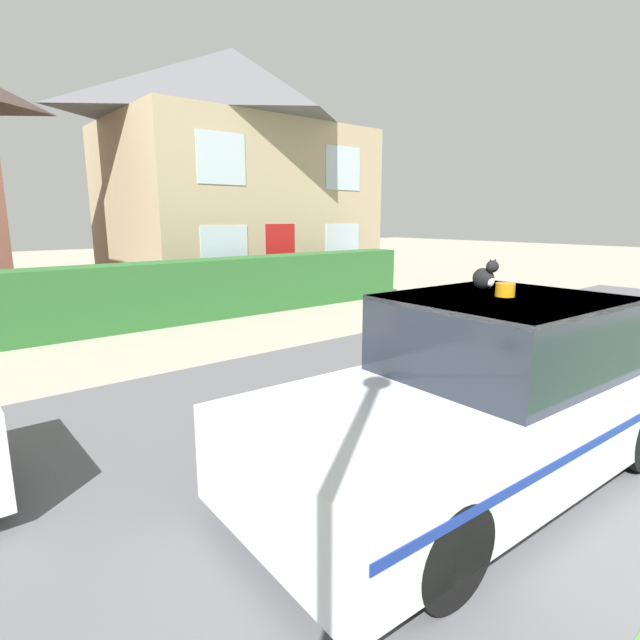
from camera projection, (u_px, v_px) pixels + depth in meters
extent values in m
cube|color=#5B5B60|center=(388.00, 411.00, 5.98)|extent=(28.00, 6.25, 0.01)
cube|color=#2D662D|center=(137.00, 296.00, 10.41)|extent=(14.87, 0.87, 1.35)
cylinder|color=black|center=(296.00, 453.00, 4.18)|extent=(0.68, 0.23, 0.67)
cylinder|color=black|center=(447.00, 551.00, 2.95)|extent=(0.68, 0.23, 0.67)
cylinder|color=black|center=(489.00, 387.00, 5.79)|extent=(0.68, 0.23, 0.67)
cylinder|color=black|center=(639.00, 433.00, 4.55)|extent=(0.68, 0.23, 0.67)
cube|color=silver|center=(476.00, 419.00, 4.32)|extent=(4.46, 1.97, 0.74)
cube|color=#232833|center=(502.00, 335.00, 4.35)|extent=(1.90, 1.68, 0.68)
cube|color=silver|center=(504.00, 299.00, 4.29)|extent=(1.90, 1.68, 0.04)
cube|color=navy|center=(401.00, 386.00, 5.01)|extent=(4.16, 0.19, 0.07)
cube|color=navy|center=(581.00, 451.00, 3.61)|extent=(4.16, 0.19, 0.07)
cylinder|color=orange|center=(505.00, 290.00, 4.27)|extent=(0.16, 0.16, 0.12)
ellipsoid|color=black|center=(483.00, 278.00, 3.90)|extent=(0.16, 0.21, 0.16)
ellipsoid|color=white|center=(490.00, 281.00, 3.84)|extent=(0.08, 0.06, 0.09)
sphere|color=black|center=(492.00, 266.00, 3.81)|extent=(0.09, 0.09, 0.09)
cone|color=black|center=(490.00, 261.00, 3.79)|extent=(0.04, 0.04, 0.04)
cone|color=black|center=(495.00, 261.00, 3.81)|extent=(0.04, 0.04, 0.04)
cylinder|color=black|center=(483.00, 285.00, 4.00)|extent=(0.05, 0.16, 0.03)
cube|color=tan|center=(238.00, 209.00, 16.48)|extent=(7.67, 5.71, 5.09)
pyramid|color=#56565B|center=(234.00, 89.00, 15.73)|extent=(8.05, 5.99, 2.36)
cube|color=red|center=(281.00, 261.00, 14.43)|extent=(1.00, 0.02, 2.10)
cube|color=silver|center=(225.00, 250.00, 13.23)|extent=(1.40, 0.02, 1.30)
cube|color=silver|center=(343.00, 245.00, 15.87)|extent=(1.40, 0.02, 1.30)
cube|color=silver|center=(221.00, 158.00, 12.76)|extent=(1.40, 0.02, 1.30)
cube|color=silver|center=(343.00, 168.00, 15.39)|extent=(1.40, 0.02, 1.30)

